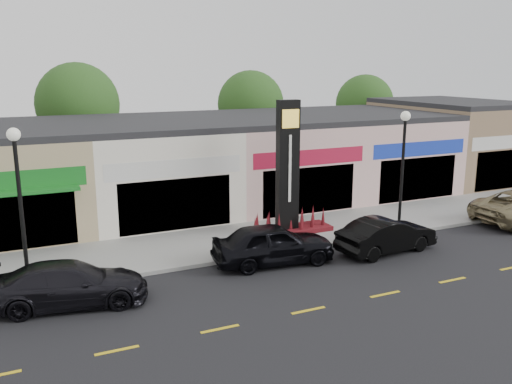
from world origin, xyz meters
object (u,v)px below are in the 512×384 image
lamp_west_near (19,192)px  lamp_east_near (403,159)px  car_dark_sedan (69,284)px  car_black_conv (387,235)px  car_black_sedan (273,244)px  pylon_sign (287,187)px

lamp_west_near → lamp_east_near: size_ratio=1.00×
car_dark_sedan → car_black_conv: 12.54m
car_dark_sedan → car_black_sedan: size_ratio=1.04×
car_dark_sedan → pylon_sign: bearing=-59.9°
car_black_sedan → car_black_conv: car_black_sedan is taller
lamp_west_near → pylon_sign: bearing=8.8°
car_black_sedan → lamp_east_near: bearing=-74.2°
lamp_east_near → car_black_conv: lamp_east_near is taller
lamp_east_near → car_black_sedan: size_ratio=1.15×
lamp_west_near → car_dark_sedan: size_ratio=1.11×
pylon_sign → car_black_sedan: 3.94m
lamp_west_near → car_black_conv: 14.14m
car_black_sedan → car_dark_sedan: bearing=100.9°
lamp_east_near → car_black_conv: size_ratio=1.24×
car_black_conv → pylon_sign: bearing=30.5°
lamp_west_near → pylon_sign: 11.19m
car_dark_sedan → car_black_sedan: bearing=-75.1°
lamp_west_near → car_dark_sedan: bearing=-58.4°
lamp_east_near → pylon_sign: size_ratio=0.91×
lamp_west_near → pylon_sign: pylon_sign is taller
car_dark_sedan → car_black_conv: size_ratio=1.12×
pylon_sign → car_black_conv: pylon_sign is taller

